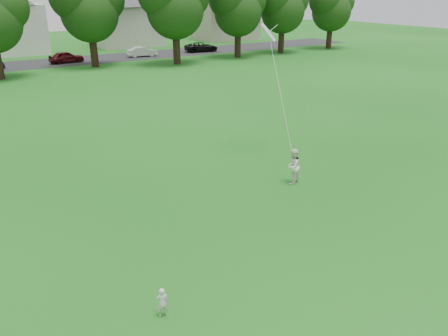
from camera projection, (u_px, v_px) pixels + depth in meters
ground at (243, 268)px, 12.65m from camera, size 160.00×160.00×0.00m
street at (17, 65)px, 45.57m from camera, size 90.00×7.00×0.01m
toddler at (162, 302)px, 10.66m from camera, size 0.33×0.25×0.82m
older_boy at (293, 166)px, 17.86m from camera, size 0.90×0.82×1.49m
kite at (280, 92)px, 18.82m from camera, size 1.36×2.58×6.27m
tree_row at (26, 6)px, 38.92m from camera, size 80.12×9.13×9.68m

